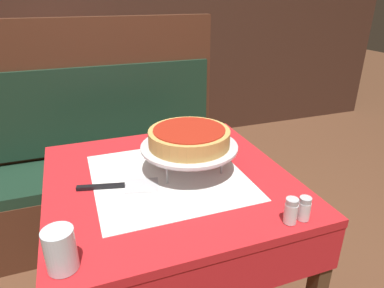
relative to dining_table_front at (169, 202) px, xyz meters
name	(u,v)px	position (x,y,z in m)	size (l,w,h in m)	color
dining_table_front	(169,202)	(0.00, 0.00, 0.00)	(0.87, 0.87, 0.74)	red
dining_table_rear	(66,99)	(-0.34, 1.53, 0.01)	(0.68, 0.68, 0.75)	red
booth_bench	(105,174)	(-0.17, 0.82, -0.28)	(1.46, 0.47, 1.24)	#4C2819
back_wall_panel	(97,13)	(0.00, 2.08, 0.57)	(6.00, 0.04, 2.40)	#3D2319
pizza_pan_stand	(189,148)	(0.09, 0.01, 0.21)	(0.36, 0.36, 0.11)	#ADADB2
deep_dish_pizza	(189,137)	(0.09, 0.01, 0.25)	(0.30, 0.30, 0.06)	tan
pizza_server	(123,186)	(-0.17, -0.02, 0.11)	(0.28, 0.12, 0.01)	#BCBCC1
water_glass_near	(60,250)	(-0.37, -0.35, 0.17)	(0.08, 0.08, 0.11)	silver
salt_shaker	(291,211)	(0.26, -0.38, 0.15)	(0.04, 0.04, 0.08)	silver
pepper_shaker	(304,209)	(0.30, -0.38, 0.15)	(0.04, 0.04, 0.07)	silver
condiment_caddy	(69,76)	(-0.29, 1.62, 0.16)	(0.15, 0.15, 0.19)	black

